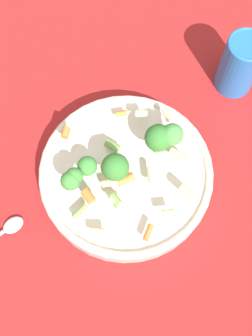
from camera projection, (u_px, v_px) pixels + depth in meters
ground_plane at (126, 179)px, 0.70m from camera, size 3.00×3.00×0.00m
bowl at (126, 174)px, 0.67m from camera, size 0.30×0.30×0.04m
pasta_salad at (127, 159)px, 0.62m from camera, size 0.22×0.23×0.07m
cup at (240, 64)px, 0.71m from camera, size 0.07×0.07×0.12m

